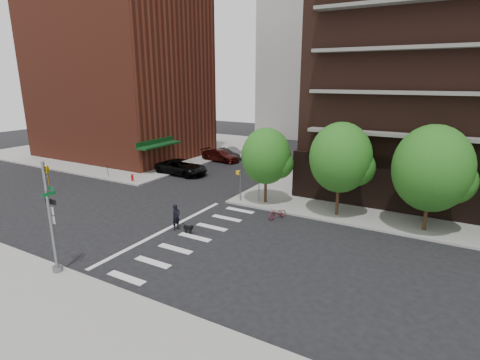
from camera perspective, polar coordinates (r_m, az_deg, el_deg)
The scene contains 17 objects.
ground at distance 26.87m, azimuth -12.09°, elevation -7.24°, with size 120.00×120.00×0.00m, color black.
sidewalk_nw at distance 59.67m, azimuth -14.78°, elevation 5.03°, with size 31.00×33.00×0.15m, color gray.
crosswalk at distance 25.54m, azimuth -8.35°, elevation -8.26°, with size 3.85×13.00×0.01m.
midrise_nw at distance 53.20m, azimuth -17.78°, elevation 14.56°, with size 21.40×15.50×20.00m.
tree_a at distance 30.34m, azimuth 4.00°, elevation 3.65°, with size 4.00×4.00×5.90m.
tree_b at distance 28.21m, azimuth 15.06°, elevation 3.31°, with size 4.50×4.50×6.65m.
tree_c at distance 27.38m, azimuth 27.22°, elevation 1.57°, with size 5.00×5.00×6.80m.
traffic_signal at distance 21.75m, azimuth -26.72°, elevation -6.41°, with size 0.90×0.75×6.00m.
pedestrian_signal at distance 31.10m, azimuth 0.67°, elevation -0.18°, with size 2.18×0.67×2.60m.
fire_hydrant at distance 39.02m, azimuth -16.10°, elevation 0.43°, with size 0.24×0.24×0.73m.
parking_meter at distance 41.46m, azimuth -19.53°, elevation 1.57°, with size 0.10×0.08×1.32m.
parked_car_black at distance 41.03m, azimuth -8.88°, elevation 1.94°, with size 5.87×2.70×1.63m, color black.
parked_car_maroon at distance 47.23m, azimuth -2.99°, elevation 3.75°, with size 5.12×2.08×1.49m, color #42100D.
parked_car_silver at distance 49.32m, azimuth -1.41°, elevation 4.23°, with size 4.34×1.51×1.43m, color gray.
scooter at distance 28.00m, azimuth 5.73°, elevation -5.06°, with size 0.59×1.68×0.88m, color maroon.
dog_walker at distance 26.17m, azimuth -9.71°, elevation -5.57°, with size 0.44×0.67×1.84m, color black.
dog at distance 25.60m, azimuth -7.87°, elevation -7.25°, with size 0.73×0.22×0.62m.
Camera 1 is at (16.91, -18.28, 10.11)m, focal length 28.00 mm.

